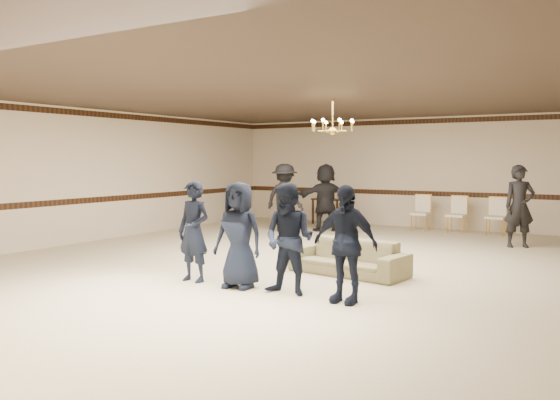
{
  "coord_description": "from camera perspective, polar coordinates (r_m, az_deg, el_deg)",
  "views": [
    {
      "loc": [
        5.3,
        -9.66,
        1.99
      ],
      "look_at": [
        -0.32,
        -0.5,
        1.24
      ],
      "focal_mm": 37.64,
      "sensor_mm": 36.0,
      "label": 1
    }
  ],
  "objects": [
    {
      "name": "boy_b",
      "position": [
        9.08,
        -4.01,
        -3.42
      ],
      "size": [
        0.85,
        0.59,
        1.64
      ],
      "primitive_type": "imported",
      "rotation": [
        0.0,
        0.0,
        0.09
      ],
      "color": "black",
      "rests_on": "floor"
    },
    {
      "name": "adult_right",
      "position": [
        14.26,
        22.24,
        -0.56
      ],
      "size": [
        0.81,
        0.73,
        1.86
      ],
      "primitive_type": "imported",
      "rotation": [
        0.0,
        0.0,
        0.54
      ],
      "color": "black",
      "rests_on": "floor"
    },
    {
      "name": "adult_mid",
      "position": [
        16.24,
        4.44,
        0.25
      ],
      "size": [
        1.72,
        1.47,
        1.86
      ],
      "primitive_type": "imported",
      "rotation": [
        0.0,
        0.0,
        3.78
      ],
      "color": "black",
      "rests_on": "floor"
    },
    {
      "name": "boy_c",
      "position": [
        8.59,
        0.89,
        -3.83
      ],
      "size": [
        0.81,
        0.63,
        1.64
      ],
      "primitive_type": "imported",
      "rotation": [
        0.0,
        0.0,
        0.02
      ],
      "color": "black",
      "rests_on": "floor"
    },
    {
      "name": "banquet_chair_right",
      "position": [
        16.21,
        20.25,
        -1.55
      ],
      "size": [
        0.5,
        0.5,
        0.99
      ],
      "primitive_type": null,
      "rotation": [
        0.0,
        0.0,
        -0.05
      ],
      "color": "silver",
      "rests_on": "floor"
    },
    {
      "name": "settee",
      "position": [
        10.23,
        6.66,
        -5.54
      ],
      "size": [
        2.15,
        1.09,
        0.6
      ],
      "primitive_type": "imported",
      "rotation": [
        0.0,
        0.0,
        -0.14
      ],
      "color": "#807F55",
      "rests_on": "floor"
    },
    {
      "name": "banquet_chair_mid",
      "position": [
        16.43,
        16.83,
        -1.4
      ],
      "size": [
        0.52,
        0.52,
        0.99
      ],
      "primitive_type": null,
      "rotation": [
        0.0,
        0.0,
        -0.1
      ],
      "color": "silver",
      "rests_on": "floor"
    },
    {
      "name": "adult_left",
      "position": [
        16.07,
        0.44,
        0.22
      ],
      "size": [
        1.29,
        0.85,
        1.86
      ],
      "primitive_type": "imported",
      "rotation": [
        0.0,
        0.0,
        3.0
      ],
      "color": "black",
      "rests_on": "floor"
    },
    {
      "name": "console_table",
      "position": [
        18.05,
        4.61,
        -1.1
      ],
      "size": [
        0.97,
        0.48,
        0.79
      ],
      "primitive_type": "cube",
      "rotation": [
        0.0,
        0.0,
        -0.09
      ],
      "color": "black",
      "rests_on": "floor"
    },
    {
      "name": "chair_rail",
      "position": [
        17.49,
        13.85,
        0.63
      ],
      "size": [
        12.0,
        0.02,
        0.14
      ],
      "primitive_type": "cube",
      "color": "#351C10",
      "rests_on": "wall_back"
    },
    {
      "name": "boy_a",
      "position": [
        9.63,
        -8.38,
        -3.03
      ],
      "size": [
        0.61,
        0.41,
        1.64
      ],
      "primitive_type": "imported",
      "rotation": [
        0.0,
        0.0,
        -0.03
      ],
      "color": "black",
      "rests_on": "floor"
    },
    {
      "name": "room",
      "position": [
        11.02,
        2.78,
        1.96
      ],
      "size": [
        12.01,
        14.01,
        3.21
      ],
      "color": "beige",
      "rests_on": "ground"
    },
    {
      "name": "chandelier",
      "position": [
        11.94,
        5.14,
        8.23
      ],
      "size": [
        0.94,
        0.94,
        0.89
      ],
      "primitive_type": null,
      "color": "gold",
      "rests_on": "ceiling"
    },
    {
      "name": "crown_molding",
      "position": [
        17.5,
        13.97,
        7.45
      ],
      "size": [
        12.0,
        0.02,
        0.14
      ],
      "primitive_type": "cube",
      "color": "#351C10",
      "rests_on": "wall_back"
    },
    {
      "name": "boy_d",
      "position": [
        8.18,
        6.34,
        -4.26
      ],
      "size": [
        0.98,
        0.44,
        1.64
      ],
      "primitive_type": "imported",
      "rotation": [
        0.0,
        0.0,
        -0.05
      ],
      "color": "black",
      "rests_on": "floor"
    },
    {
      "name": "banquet_chair_left",
      "position": [
        16.71,
        13.51,
        -1.25
      ],
      "size": [
        0.49,
        0.49,
        0.99
      ],
      "primitive_type": null,
      "rotation": [
        0.0,
        0.0,
        -0.02
      ],
      "color": "silver",
      "rests_on": "floor"
    }
  ]
}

